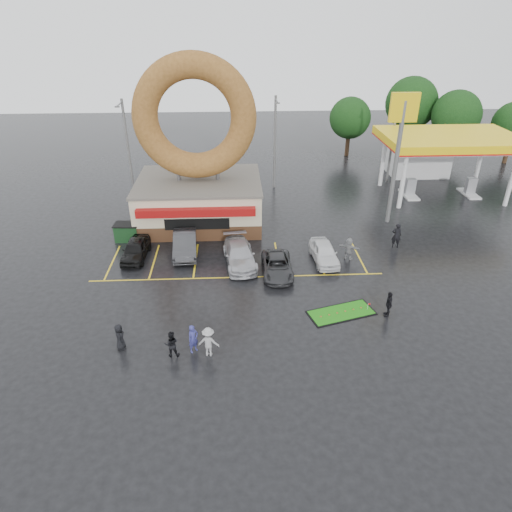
{
  "coord_description": "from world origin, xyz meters",
  "views": [
    {
      "loc": [
        -0.07,
        -23.2,
        16.16
      ],
      "look_at": [
        1.22,
        2.35,
        2.2
      ],
      "focal_mm": 32.0,
      "sensor_mm": 36.0,
      "label": 1
    }
  ],
  "objects_px": {
    "streetlight_mid": "(275,141)",
    "car_white": "(324,252)",
    "gas_station": "(434,149)",
    "person_cameraman": "(389,304)",
    "car_grey": "(277,266)",
    "car_silver": "(239,255)",
    "streetlight_right": "(393,137)",
    "car_black": "(136,249)",
    "streetlight_left": "(128,145)",
    "shell_sign": "(400,135)",
    "person_blue": "(193,339)",
    "car_dgrey": "(185,243)",
    "dumpster": "(127,232)",
    "donut_shop": "(198,171)",
    "putting_green": "(341,313)"
  },
  "relations": [
    {
      "from": "car_black",
      "to": "streetlight_right",
      "type": "bearing_deg",
      "value": 36.5
    },
    {
      "from": "donut_shop",
      "to": "car_grey",
      "type": "height_order",
      "value": "donut_shop"
    },
    {
      "from": "shell_sign",
      "to": "streetlight_mid",
      "type": "xyz_separation_m",
      "value": [
        -9.0,
        8.92,
        -2.6
      ]
    },
    {
      "from": "shell_sign",
      "to": "car_silver",
      "type": "bearing_deg",
      "value": -152.41
    },
    {
      "from": "car_grey",
      "to": "gas_station",
      "type": "bearing_deg",
      "value": 45.3
    },
    {
      "from": "car_silver",
      "to": "car_grey",
      "type": "xyz_separation_m",
      "value": [
        2.56,
        -1.52,
        -0.13
      ]
    },
    {
      "from": "car_silver",
      "to": "car_white",
      "type": "xyz_separation_m",
      "value": [
        6.1,
        0.1,
        -0.04
      ]
    },
    {
      "from": "streetlight_left",
      "to": "car_black",
      "type": "distance_m",
      "value": 14.22
    },
    {
      "from": "car_silver",
      "to": "streetlight_mid",
      "type": "bearing_deg",
      "value": 69.11
    },
    {
      "from": "streetlight_right",
      "to": "car_grey",
      "type": "distance_m",
      "value": 22.85
    },
    {
      "from": "car_silver",
      "to": "car_white",
      "type": "distance_m",
      "value": 6.1
    },
    {
      "from": "car_grey",
      "to": "car_white",
      "type": "height_order",
      "value": "car_white"
    },
    {
      "from": "person_cameraman",
      "to": "car_dgrey",
      "type": "bearing_deg",
      "value": -111.81
    },
    {
      "from": "shell_sign",
      "to": "car_grey",
      "type": "bearing_deg",
      "value": -141.28
    },
    {
      "from": "person_cameraman",
      "to": "car_silver",
      "type": "bearing_deg",
      "value": -115.44
    },
    {
      "from": "car_white",
      "to": "person_blue",
      "type": "relative_size",
      "value": 2.48
    },
    {
      "from": "gas_station",
      "to": "streetlight_right",
      "type": "bearing_deg",
      "value": 166.25
    },
    {
      "from": "streetlight_mid",
      "to": "car_dgrey",
      "type": "bearing_deg",
      "value": -119.66
    },
    {
      "from": "shell_sign",
      "to": "car_silver",
      "type": "xyz_separation_m",
      "value": [
        -12.81,
        -6.7,
        -6.65
      ]
    },
    {
      "from": "car_dgrey",
      "to": "person_blue",
      "type": "distance_m",
      "value": 11.33
    },
    {
      "from": "gas_station",
      "to": "person_cameraman",
      "type": "relative_size",
      "value": 8.38
    },
    {
      "from": "car_grey",
      "to": "streetlight_mid",
      "type": "bearing_deg",
      "value": 86.28
    },
    {
      "from": "streetlight_mid",
      "to": "streetlight_right",
      "type": "relative_size",
      "value": 1.0
    },
    {
      "from": "dumpster",
      "to": "car_black",
      "type": "bearing_deg",
      "value": -64.55
    },
    {
      "from": "car_dgrey",
      "to": "streetlight_left",
      "type": "bearing_deg",
      "value": 111.86
    },
    {
      "from": "streetlight_right",
      "to": "car_white",
      "type": "relative_size",
      "value": 2.22
    },
    {
      "from": "streetlight_right",
      "to": "car_dgrey",
      "type": "height_order",
      "value": "streetlight_right"
    },
    {
      "from": "streetlight_mid",
      "to": "car_grey",
      "type": "xyz_separation_m",
      "value": [
        -1.25,
        -17.13,
        -4.18
      ]
    },
    {
      "from": "person_cameraman",
      "to": "dumpster",
      "type": "bearing_deg",
      "value": -109.94
    },
    {
      "from": "donut_shop",
      "to": "streetlight_right",
      "type": "bearing_deg",
      "value": 25.21
    },
    {
      "from": "shell_sign",
      "to": "car_white",
      "type": "bearing_deg",
      "value": -135.49
    },
    {
      "from": "car_grey",
      "to": "dumpster",
      "type": "xyz_separation_m",
      "value": [
        -11.29,
        5.77,
        0.05
      ]
    },
    {
      "from": "car_silver",
      "to": "streetlight_right",
      "type": "bearing_deg",
      "value": 39.25
    },
    {
      "from": "streetlight_left",
      "to": "car_dgrey",
      "type": "bearing_deg",
      "value": -64.14
    },
    {
      "from": "car_grey",
      "to": "person_blue",
      "type": "xyz_separation_m",
      "value": [
        -5.17,
        -7.85,
        0.22
      ]
    },
    {
      "from": "car_dgrey",
      "to": "car_grey",
      "type": "xyz_separation_m",
      "value": [
        6.57,
        -3.39,
        -0.19
      ]
    },
    {
      "from": "streetlight_mid",
      "to": "car_black",
      "type": "distance_m",
      "value": 18.76
    },
    {
      "from": "streetlight_mid",
      "to": "car_white",
      "type": "relative_size",
      "value": 2.22
    },
    {
      "from": "car_dgrey",
      "to": "car_white",
      "type": "distance_m",
      "value": 10.27
    },
    {
      "from": "donut_shop",
      "to": "dumpster",
      "type": "xyz_separation_m",
      "value": [
        -5.54,
        -3.42,
        -3.81
      ]
    },
    {
      "from": "car_silver",
      "to": "person_cameraman",
      "type": "relative_size",
      "value": 3.08
    },
    {
      "from": "shell_sign",
      "to": "dumpster",
      "type": "height_order",
      "value": "shell_sign"
    },
    {
      "from": "gas_station",
      "to": "putting_green",
      "type": "height_order",
      "value": "gas_station"
    },
    {
      "from": "car_white",
      "to": "shell_sign",
      "type": "bearing_deg",
      "value": 41.17
    },
    {
      "from": "car_dgrey",
      "to": "car_silver",
      "type": "height_order",
      "value": "car_dgrey"
    },
    {
      "from": "streetlight_mid",
      "to": "person_blue",
      "type": "height_order",
      "value": "streetlight_mid"
    },
    {
      "from": "gas_station",
      "to": "person_blue",
      "type": "xyz_separation_m",
      "value": [
        -22.42,
        -25.01,
        -2.88
      ]
    },
    {
      "from": "gas_station",
      "to": "car_white",
      "type": "height_order",
      "value": "gas_station"
    },
    {
      "from": "putting_green",
      "to": "person_cameraman",
      "type": "bearing_deg",
      "value": -7.34
    },
    {
      "from": "streetlight_right",
      "to": "car_black",
      "type": "bearing_deg",
      "value": -146.68
    }
  ]
}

